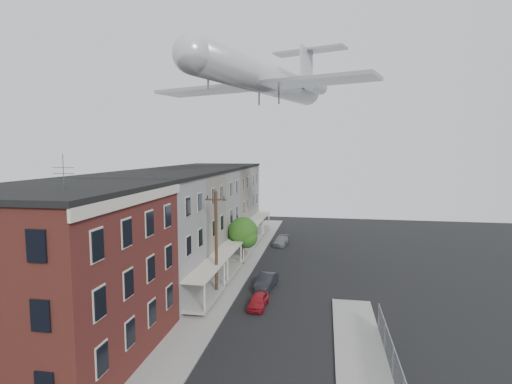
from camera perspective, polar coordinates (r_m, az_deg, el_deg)
sidewalk_left at (r=40.31m, az=-3.17°, el=-11.76°), size 3.00×62.00×0.12m
curb_left at (r=40.02m, az=-1.10°, el=-11.87°), size 0.15×62.00×0.14m
corner_building at (r=26.43m, az=-26.22°, el=-10.38°), size 10.31×12.30×12.15m
row_house_a at (r=34.29m, az=-16.76°, el=-6.41°), size 11.98×7.00×10.30m
row_house_b at (r=40.54m, az=-12.33°, el=-4.40°), size 11.98×7.00×10.30m
row_house_c at (r=47.00m, az=-9.11°, el=-2.92°), size 11.98×7.00×10.30m
row_house_d at (r=53.60m, az=-6.69°, el=-1.79°), size 11.98×7.00×10.30m
row_house_e at (r=60.29m, az=-4.80°, el=-0.91°), size 11.98×7.00×10.30m
utility_pole at (r=33.50m, az=-5.71°, el=-7.27°), size 1.80×0.26×9.00m
street_tree at (r=43.11m, az=-1.72°, el=-5.92°), size 3.22×3.20×5.20m
car_near at (r=32.51m, az=0.33°, el=-15.27°), size 1.44×3.29×1.10m
car_mid at (r=36.67m, az=1.46°, el=-12.62°), size 1.82×4.01×1.28m
car_far at (r=52.62m, az=3.57°, el=-6.97°), size 1.96×4.00×1.12m
airplane at (r=41.75m, az=1.62°, el=15.86°), size 22.89×26.21×7.62m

